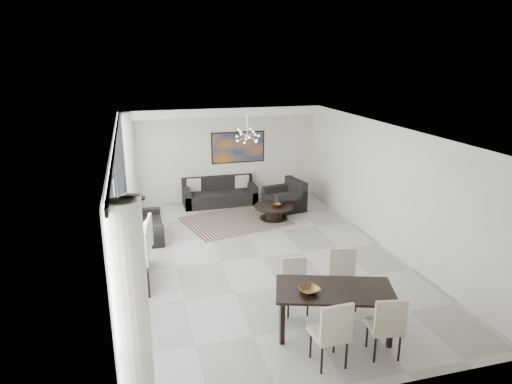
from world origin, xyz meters
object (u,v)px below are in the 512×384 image
object	(u,v)px
television	(142,239)
dining_table	(334,294)
sofa_main	(220,195)
tv_console	(136,268)
coffee_table	(274,211)

from	to	relation	value
television	dining_table	size ratio (longest dim) A/B	0.58
dining_table	sofa_main	bearing A→B (deg)	94.19
tv_console	dining_table	world-z (taller)	dining_table
coffee_table	sofa_main	world-z (taller)	sofa_main
sofa_main	television	bearing A→B (deg)	-118.55
coffee_table	dining_table	distance (m)	5.50
dining_table	television	bearing A→B (deg)	136.84
tv_console	television	size ratio (longest dim) A/B	1.39
coffee_table	dining_table	bearing A→B (deg)	-97.09
coffee_table	tv_console	distance (m)	4.63
sofa_main	tv_console	bearing A→B (deg)	-120.12
coffee_table	dining_table	world-z (taller)	dining_table
sofa_main	tv_console	xyz separation A→B (m)	(-2.57, -4.42, -0.01)
tv_console	dining_table	bearing A→B (deg)	-41.62
dining_table	tv_console	bearing A→B (deg)	138.38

